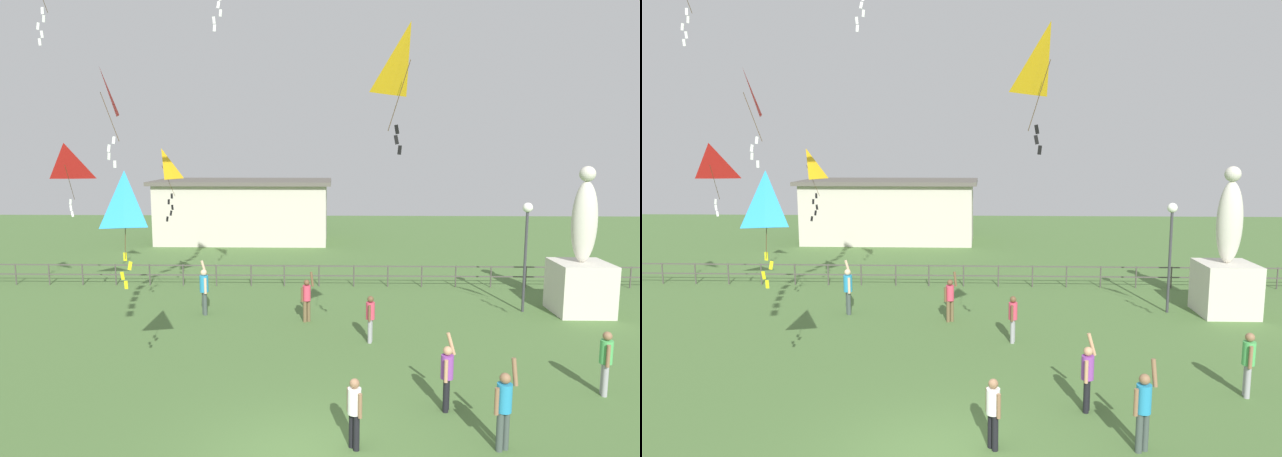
# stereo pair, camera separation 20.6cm
# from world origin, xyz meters

# --- Properties ---
(statue_monument) EXTENTS (1.93, 1.93, 5.41)m
(statue_monument) POSITION_xyz_m (9.73, 10.19, 1.57)
(statue_monument) COLOR beige
(statue_monument) RESTS_ON ground_plane
(lamppost) EXTENTS (0.36, 0.36, 4.08)m
(lamppost) POSITION_xyz_m (7.71, 10.31, 3.00)
(lamppost) COLOR #38383D
(lamppost) RESTS_ON ground_plane
(person_0) EXTENTS (0.37, 0.47, 1.83)m
(person_0) POSITION_xyz_m (3.28, 2.18, 0.92)
(person_0) COLOR black
(person_0) RESTS_ON ground_plane
(person_1) EXTENTS (0.32, 0.54, 1.98)m
(person_1) POSITION_xyz_m (-4.05, 9.66, 0.99)
(person_1) COLOR #3F4C47
(person_1) RESTS_ON ground_plane
(person_2) EXTENTS (0.47, 0.31, 1.78)m
(person_2) POSITION_xyz_m (-0.27, 8.88, 0.89)
(person_2) COLOR brown
(person_2) RESTS_ON ground_plane
(person_3) EXTENTS (0.51, 0.30, 1.92)m
(person_3) POSITION_xyz_m (4.07, 0.46, 0.96)
(person_3) COLOR #3F4C47
(person_3) RESTS_ON ground_plane
(person_4) EXTENTS (0.30, 0.48, 1.62)m
(person_4) POSITION_xyz_m (7.34, 3.12, 0.93)
(person_4) COLOR #99999E
(person_4) RESTS_ON ground_plane
(person_5) EXTENTS (0.28, 0.44, 1.49)m
(person_5) POSITION_xyz_m (1.81, 6.81, 0.86)
(person_5) COLOR #99999E
(person_5) RESTS_ON ground_plane
(person_6) EXTENTS (0.30, 0.38, 1.49)m
(person_6) POSITION_xyz_m (1.08, 0.45, 0.86)
(person_6) COLOR black
(person_6) RESTS_ON ground_plane
(kite_0) EXTENTS (1.07, 1.15, 2.71)m
(kite_0) POSITION_xyz_m (2.24, 1.91, 7.84)
(kite_0) COLOR yellow
(kite_1) EXTENTS (0.77, 0.96, 2.71)m
(kite_1) POSITION_xyz_m (-5.67, 5.23, 7.48)
(kite_1) COLOR red
(kite_2) EXTENTS (1.27, 1.33, 2.53)m
(kite_2) POSITION_xyz_m (-8.73, 9.32, 5.42)
(kite_2) COLOR red
(kite_3) EXTENTS (1.00, 0.96, 2.73)m
(kite_3) POSITION_xyz_m (-5.90, 11.30, 5.28)
(kite_3) COLOR yellow
(kite_5) EXTENTS (0.87, 1.01, 2.65)m
(kite_5) POSITION_xyz_m (-4.16, 2.59, 4.76)
(kite_5) COLOR #198CD1
(waterfront_railing) EXTENTS (36.06, 0.06, 0.95)m
(waterfront_railing) POSITION_xyz_m (-0.45, 14.00, 0.63)
(waterfront_railing) COLOR #4C4742
(waterfront_railing) RESTS_ON ground_plane
(pavilion_building) EXTENTS (11.22, 5.31, 3.99)m
(pavilion_building) POSITION_xyz_m (-5.12, 26.00, 2.02)
(pavilion_building) COLOR beige
(pavilion_building) RESTS_ON ground_plane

